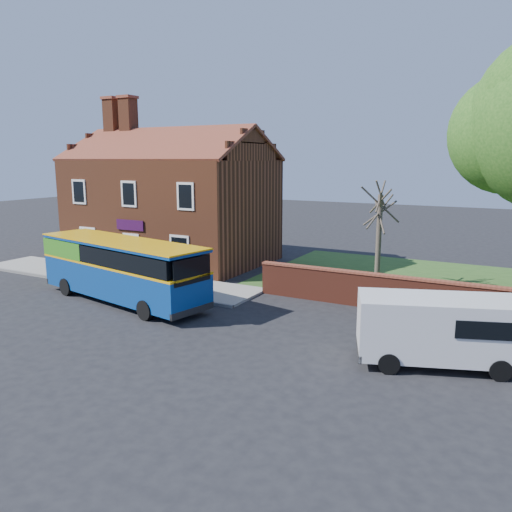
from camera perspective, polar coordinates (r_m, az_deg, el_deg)
The scene contains 8 objects.
ground at distance 20.56m, azimuth -13.30°, elevation -7.93°, with size 120.00×120.00×0.00m, color black.
pavement at distance 29.21m, azimuth -16.19°, elevation -2.30°, with size 18.00×3.50×0.12m, color gray.
kerb at distance 28.02m, azimuth -18.68°, elevation -2.99°, with size 18.00×0.15×0.14m, color slate.
shop_building at distance 32.97m, azimuth -9.54°, elevation 5.38°, with size 12.30×8.13×10.50m.
boundary_wall at distance 22.21m, azimuth 27.11°, elevation -5.26°, with size 22.00×0.38×1.60m.
bus at distance 24.22m, azimuth -15.52°, elevation -1.10°, with size 9.82×4.19×2.91m.
van_near at distance 17.19m, azimuth 20.27°, elevation -7.71°, with size 5.49×3.62×2.24m.
bare_tree at distance 26.51m, azimuth 13.86°, elevation 2.28°, with size 1.97×2.34×5.24m.
Camera 1 is at (13.06, -14.45, 6.58)m, focal length 35.00 mm.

